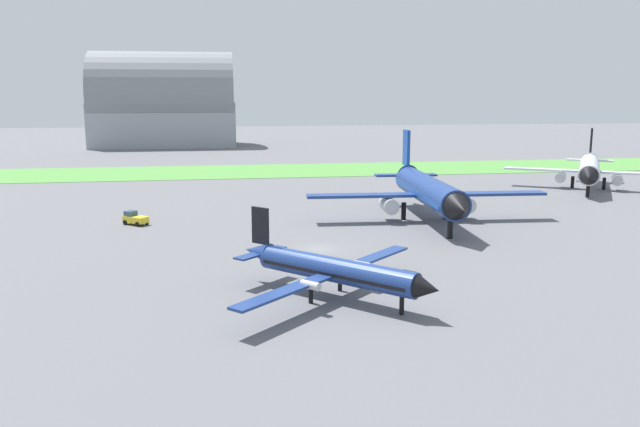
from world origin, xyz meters
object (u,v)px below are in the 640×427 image
object	(u,v)px
pushback_tug_near_gate	(135,218)
airplane_foreground_turboprop	(332,269)
airplane_midfield_jet	(427,190)
airplane_parked_jet_far	(589,169)

from	to	relation	value
pushback_tug_near_gate	airplane_foreground_turboprop	bearing A→B (deg)	160.54
airplane_foreground_turboprop	airplane_midfield_jet	bearing A→B (deg)	104.96
airplane_foreground_turboprop	pushback_tug_near_gate	world-z (taller)	airplane_foreground_turboprop
airplane_foreground_turboprop	airplane_parked_jet_far	size ratio (longest dim) A/B	0.68
airplane_midfield_jet	pushback_tug_near_gate	world-z (taller)	airplane_midfield_jet
airplane_midfield_jet	airplane_foreground_turboprop	bearing A→B (deg)	-27.37
airplane_foreground_turboprop	airplane_parked_jet_far	xyz separation A→B (m)	(62.43, 59.62, 1.33)
airplane_midfield_jet	airplane_foreground_turboprop	world-z (taller)	airplane_midfield_jet
airplane_midfield_jet	airplane_parked_jet_far	distance (m)	49.08
airplane_parked_jet_far	airplane_foreground_turboprop	bearing A→B (deg)	-14.46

